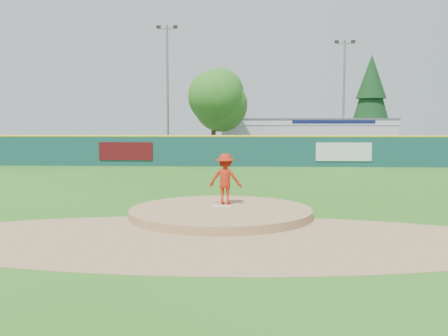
{
  "coord_description": "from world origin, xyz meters",
  "views": [
    {
      "loc": [
        0.85,
        -14.86,
        2.78
      ],
      "look_at": [
        0.0,
        2.0,
        1.3
      ],
      "focal_mm": 40.0,
      "sensor_mm": 36.0,
      "label": 1
    }
  ],
  "objects_px": {
    "conifer_tree": "(371,97)",
    "light_pole_left": "(168,85)",
    "pitcher": "(225,179)",
    "van": "(196,152)",
    "playground_slide": "(45,152)",
    "light_pole_right": "(344,92)",
    "deciduous_tree": "(213,102)",
    "pool_building_grp": "(304,136)"
  },
  "relations": [
    {
      "from": "playground_slide",
      "to": "deciduous_tree",
      "type": "distance_m",
      "value": 13.38
    },
    {
      "from": "deciduous_tree",
      "to": "pitcher",
      "type": "bearing_deg",
      "value": -85.03
    },
    {
      "from": "pitcher",
      "to": "conifer_tree",
      "type": "distance_m",
      "value": 37.75
    },
    {
      "from": "pool_building_grp",
      "to": "van",
      "type": "bearing_deg",
      "value": -141.06
    },
    {
      "from": "pool_building_grp",
      "to": "light_pole_left",
      "type": "xyz_separation_m",
      "value": [
        -12.0,
        -4.99,
        4.39
      ]
    },
    {
      "from": "pitcher",
      "to": "light_pole_left",
      "type": "height_order",
      "value": "light_pole_left"
    },
    {
      "from": "pitcher",
      "to": "conifer_tree",
      "type": "bearing_deg",
      "value": -100.45
    },
    {
      "from": "light_pole_right",
      "to": "light_pole_left",
      "type": "bearing_deg",
      "value": -172.41
    },
    {
      "from": "pool_building_grp",
      "to": "pitcher",
      "type": "bearing_deg",
      "value": -100.7
    },
    {
      "from": "pool_building_grp",
      "to": "light_pole_right",
      "type": "height_order",
      "value": "light_pole_right"
    },
    {
      "from": "pitcher",
      "to": "light_pole_left",
      "type": "relative_size",
      "value": 0.15
    },
    {
      "from": "van",
      "to": "playground_slide",
      "type": "bearing_deg",
      "value": 99.59
    },
    {
      "from": "pitcher",
      "to": "light_pole_left",
      "type": "bearing_deg",
      "value": -67.21
    },
    {
      "from": "conifer_tree",
      "to": "light_pole_left",
      "type": "xyz_separation_m",
      "value": [
        -19.0,
        -9.0,
        0.51
      ]
    },
    {
      "from": "light_pole_left",
      "to": "conifer_tree",
      "type": "bearing_deg",
      "value": 25.35
    },
    {
      "from": "conifer_tree",
      "to": "light_pole_right",
      "type": "bearing_deg",
      "value": -119.74
    },
    {
      "from": "pool_building_grp",
      "to": "light_pole_right",
      "type": "distance_m",
      "value": 5.75
    },
    {
      "from": "light_pole_left",
      "to": "light_pole_right",
      "type": "relative_size",
      "value": 1.1
    },
    {
      "from": "light_pole_left",
      "to": "van",
      "type": "bearing_deg",
      "value": -44.26
    },
    {
      "from": "deciduous_tree",
      "to": "light_pole_right",
      "type": "height_order",
      "value": "light_pole_right"
    },
    {
      "from": "van",
      "to": "deciduous_tree",
      "type": "relative_size",
      "value": 0.6
    },
    {
      "from": "playground_slide",
      "to": "light_pole_right",
      "type": "relative_size",
      "value": 0.26
    },
    {
      "from": "conifer_tree",
      "to": "deciduous_tree",
      "type": "bearing_deg",
      "value": -143.75
    },
    {
      "from": "pitcher",
      "to": "playground_slide",
      "type": "height_order",
      "value": "pitcher"
    },
    {
      "from": "van",
      "to": "pool_building_grp",
      "type": "height_order",
      "value": "pool_building_grp"
    },
    {
      "from": "light_pole_left",
      "to": "playground_slide",
      "type": "bearing_deg",
      "value": -146.51
    },
    {
      "from": "pitcher",
      "to": "deciduous_tree",
      "type": "bearing_deg",
      "value": -75.36
    },
    {
      "from": "van",
      "to": "deciduous_tree",
      "type": "xyz_separation_m",
      "value": [
        1.36,
        0.57,
        3.92
      ]
    },
    {
      "from": "pitcher",
      "to": "van",
      "type": "bearing_deg",
      "value": -71.98
    },
    {
      "from": "playground_slide",
      "to": "light_pole_right",
      "type": "distance_m",
      "value": 24.98
    },
    {
      "from": "deciduous_tree",
      "to": "conifer_tree",
      "type": "bearing_deg",
      "value": 36.25
    },
    {
      "from": "conifer_tree",
      "to": "light_pole_left",
      "type": "distance_m",
      "value": 21.03
    },
    {
      "from": "pitcher",
      "to": "van",
      "type": "xyz_separation_m",
      "value": [
        -3.47,
        23.62,
        -0.42
      ]
    },
    {
      "from": "playground_slide",
      "to": "conifer_tree",
      "type": "bearing_deg",
      "value": 27.97
    },
    {
      "from": "pitcher",
      "to": "conifer_tree",
      "type": "height_order",
      "value": "conifer_tree"
    },
    {
      "from": "van",
      "to": "pool_building_grp",
      "type": "xyz_separation_m",
      "value": [
        9.36,
        7.57,
        1.03
      ]
    },
    {
      "from": "playground_slide",
      "to": "deciduous_tree",
      "type": "height_order",
      "value": "deciduous_tree"
    },
    {
      "from": "pitcher",
      "to": "light_pole_right",
      "type": "height_order",
      "value": "light_pole_right"
    },
    {
      "from": "pool_building_grp",
      "to": "playground_slide",
      "type": "height_order",
      "value": "pool_building_grp"
    },
    {
      "from": "deciduous_tree",
      "to": "light_pole_left",
      "type": "xyz_separation_m",
      "value": [
        -4.0,
        2.0,
        1.5
      ]
    },
    {
      "from": "light_pole_left",
      "to": "pool_building_grp",
      "type": "bearing_deg",
      "value": 22.6
    },
    {
      "from": "pitcher",
      "to": "pool_building_grp",
      "type": "bearing_deg",
      "value": -91.03
    }
  ]
}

